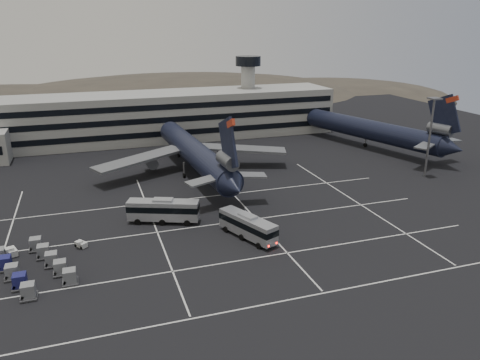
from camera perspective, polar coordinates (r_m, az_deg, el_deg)
name	(u,v)px	position (r m, az deg, el deg)	size (l,w,h in m)	color
ground	(197,237)	(79.00, -5.27, -6.94)	(260.00, 260.00, 0.00)	black
lane_markings	(201,234)	(79.83, -4.72, -6.64)	(90.00, 55.62, 0.01)	silver
terminal	(131,119)	(143.86, -13.17, 7.30)	(125.00, 26.00, 24.00)	gray
hills	(155,117)	(246.27, -10.37, 7.55)	(352.00, 180.00, 44.00)	#38332B
lightpole_right	(431,126)	(114.31, 22.26, 6.06)	(2.40, 2.40, 18.28)	slate
trijet_main	(195,153)	(109.49, -5.49, 3.32)	(47.39, 57.65, 18.08)	black
trijet_far	(369,129)	(138.01, 15.49, 6.01)	(25.18, 56.53, 18.08)	black
bus_near	(248,225)	(77.48, 0.95, -5.53)	(7.03, 11.96, 4.17)	#92959A
bus_far	(163,210)	(84.42, -9.33, -3.57)	(12.87, 7.44, 4.48)	#92959A
tug_a	(12,252)	(80.58, -26.05, -7.84)	(2.15, 2.66, 1.50)	silver
tug_b	(81,244)	(79.25, -18.77, -7.39)	(2.12, 2.28, 1.27)	silver
uld_cluster	(32,265)	(74.29, -23.98, -9.49)	(13.11, 17.36, 2.04)	#2D2D30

